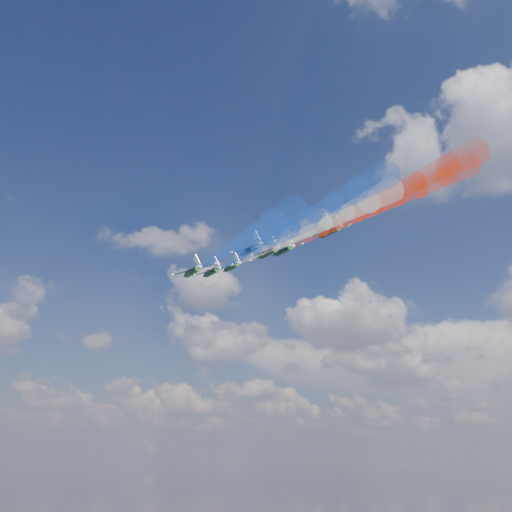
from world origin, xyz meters
The scene contains 16 objects.
jet_lead centered at (1.30, 29.49, 170.05)m, with size 10.49×13.11×3.50m, color black, non-canonical shape.
trail_lead centered at (25.47, 16.84, 167.47)m, with size 4.37×43.22×4.37m, color white, non-canonical shape.
jet_inner_left centered at (6.94, 15.90, 164.27)m, with size 10.49×13.11×3.50m, color black, non-canonical shape.
trail_inner_left centered at (31.11, 3.25, 161.69)m, with size 4.37×43.22×4.37m, color blue, non-canonical shape.
jet_inner_right centered at (16.67, 31.73, 171.83)m, with size 10.49×13.11×3.50m, color black, non-canonical shape.
trail_inner_right centered at (40.84, 19.08, 169.26)m, with size 4.37×43.22×4.37m, color red, non-canonical shape.
jet_outer_left centered at (13.47, 3.01, 159.99)m, with size 10.49×13.11×3.50m, color black, non-canonical shape.
trail_outer_left centered at (37.63, -9.65, 157.41)m, with size 4.37×43.22×4.37m, color blue, non-canonical shape.
jet_center_third centered at (20.62, 20.41, 167.35)m, with size 10.49×13.11×3.50m, color black, non-canonical shape.
trail_center_third centered at (44.79, 7.75, 164.77)m, with size 4.37×43.22×4.37m, color white, non-canonical shape.
jet_outer_right centered at (28.95, 34.43, 174.76)m, with size 10.49×13.11×3.50m, color black, non-canonical shape.
trail_outer_right centered at (53.11, 21.77, 172.19)m, with size 4.37×43.22×4.37m, color red, non-canonical shape.
jet_rear_left centered at (26.40, 6.88, 163.19)m, with size 10.49×13.11×3.50m, color black, non-canonical shape.
trail_rear_left centered at (50.56, -5.78, 160.61)m, with size 4.37×43.22×4.37m, color blue, non-canonical shape.
jet_rear_right centered at (34.81, 20.11, 169.36)m, with size 10.49×13.11×3.50m, color black, non-canonical shape.
trail_rear_right centered at (58.98, 7.46, 166.79)m, with size 4.37×43.22×4.37m, color red, non-canonical shape.
Camera 1 is at (103.38, -86.03, 120.80)m, focal length 43.08 mm.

